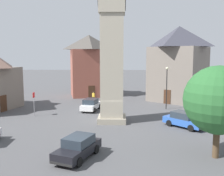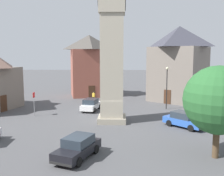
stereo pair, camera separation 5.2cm
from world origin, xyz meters
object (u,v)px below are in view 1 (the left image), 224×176
at_px(car_white_side, 91,105).
at_px(pedestrian, 93,96).
at_px(clock_tower, 112,10).
at_px(building_terrace_right, 178,63).
at_px(tree, 218,100).
at_px(car_silver_kerb, 78,147).
at_px(car_blue_kerb, 184,120).
at_px(building_hall_far, 89,65).
at_px(road_sign, 34,100).
at_px(lamp_post, 167,81).

distance_m(car_white_side, pedestrian, 5.91).
height_order(clock_tower, building_terrace_right, clock_tower).
height_order(clock_tower, tree, clock_tower).
bearing_deg(building_terrace_right, car_silver_kerb, 152.83).
bearing_deg(car_silver_kerb, building_terrace_right, -27.17).
relative_size(clock_tower, car_blue_kerb, 4.81).
distance_m(car_silver_kerb, building_terrace_right, 26.59).
distance_m(tree, building_hall_far, 30.03).
distance_m(clock_tower, car_blue_kerb, 13.26).
bearing_deg(pedestrian, road_sign, 146.94).
distance_m(clock_tower, building_terrace_right, 17.51).
bearing_deg(lamp_post, clock_tower, 134.08).
height_order(car_blue_kerb, pedestrian, pedestrian).
distance_m(clock_tower, car_white_side, 12.62).
xyz_separation_m(tree, building_terrace_right, (22.84, -2.32, 1.82)).
distance_m(pedestrian, road_sign, 11.06).
relative_size(pedestrian, building_terrace_right, 0.15).
height_order(car_silver_kerb, pedestrian, pedestrian).
height_order(building_hall_far, lamp_post, building_hall_far).
bearing_deg(car_blue_kerb, road_sign, 75.75).
height_order(car_silver_kerb, lamp_post, lamp_post).
distance_m(lamp_post, road_sign, 16.93).
distance_m(tree, road_sign, 20.63).
bearing_deg(road_sign, building_terrace_right, -60.00).
xyz_separation_m(building_terrace_right, building_hall_far, (4.60, 14.46, -0.48)).
distance_m(car_white_side, road_sign, 7.22).
xyz_separation_m(car_white_side, road_sign, (-3.35, 6.29, 1.14)).
xyz_separation_m(car_blue_kerb, pedestrian, (13.42, 10.44, 0.25)).
height_order(clock_tower, car_blue_kerb, clock_tower).
xyz_separation_m(clock_tower, road_sign, (2.22, 9.22, -9.80)).
bearing_deg(tree, building_terrace_right, -5.81).
height_order(building_terrace_right, lamp_post, building_terrace_right).
bearing_deg(car_silver_kerb, tree, -87.76).
height_order(lamp_post, road_sign, lamp_post).
distance_m(pedestrian, building_hall_far, 7.87).
xyz_separation_m(tree, lamp_post, (16.36, 0.56, -0.38)).
xyz_separation_m(clock_tower, pedestrian, (11.46, 3.20, -10.69)).
height_order(clock_tower, car_silver_kerb, clock_tower).
relative_size(car_blue_kerb, building_hall_far, 0.39).
xyz_separation_m(car_silver_kerb, building_hall_far, (27.81, 2.55, 4.64)).
distance_m(car_blue_kerb, building_terrace_right, 16.26).
bearing_deg(building_terrace_right, road_sign, 120.00).
bearing_deg(pedestrian, tree, -152.95).
bearing_deg(tree, building_hall_far, 23.86).
relative_size(car_white_side, building_hall_far, 0.41).
xyz_separation_m(lamp_post, road_sign, (-4.55, 16.21, -1.79)).
distance_m(building_hall_far, road_sign, 16.67).
relative_size(car_silver_kerb, pedestrian, 2.64).
bearing_deg(car_silver_kerb, clock_tower, -11.55).
bearing_deg(pedestrian, building_hall_far, 12.25).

